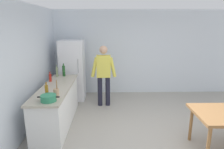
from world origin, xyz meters
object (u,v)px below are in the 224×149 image
object	(u,v)px
bottle_wine_green	(64,71)
bottle_vinegar_tall	(57,72)
refrigerator	(73,70)
person	(104,72)
bottle_sauce_red	(50,78)
cooking_pot	(48,98)
utensil_jar	(56,92)
bottle_oil_amber	(47,91)

from	to	relation	value
bottle_wine_green	bottle_vinegar_tall	size ratio (longest dim) A/B	1.06
refrigerator	person	distance (m)	1.10
bottle_sauce_red	bottle_vinegar_tall	size ratio (longest dim) A/B	0.75
cooking_pot	utensil_jar	size ratio (longest dim) A/B	1.25
person	bottle_wine_green	xyz separation A→B (m)	(-1.06, -0.12, 0.07)
bottle_oil_amber	bottle_vinegar_tall	size ratio (longest dim) A/B	0.88
refrigerator	bottle_oil_amber	bearing A→B (deg)	-93.03
refrigerator	person	bearing A→B (deg)	-30.23
bottle_oil_amber	bottle_sauce_red	bearing A→B (deg)	102.07
bottle_oil_amber	bottle_sauce_red	world-z (taller)	bottle_oil_amber
person	refrigerator	bearing A→B (deg)	149.77
utensil_jar	bottle_wine_green	world-z (taller)	bottle_wine_green
refrigerator	bottle_sauce_red	xyz separation A→B (m)	(-0.34, -1.18, 0.10)
refrigerator	bottle_sauce_red	bearing A→B (deg)	-105.89
cooking_pot	bottle_vinegar_tall	distance (m)	1.76
person	bottle_sauce_red	size ratio (longest dim) A/B	7.08
cooking_pot	utensil_jar	xyz separation A→B (m)	(0.07, 0.28, 0.02)
person	bottle_vinegar_tall	bearing A→B (deg)	-171.93
refrigerator	bottle_vinegar_tall	distance (m)	0.79
bottle_sauce_red	bottle_vinegar_tall	world-z (taller)	bottle_vinegar_tall
person	utensil_jar	world-z (taller)	person
cooking_pot	bottle_vinegar_tall	size ratio (longest dim) A/B	1.25
person	cooking_pot	xyz separation A→B (m)	(-0.96, -1.91, -0.02)
person	bottle_oil_amber	bearing A→B (deg)	-122.83
person	bottle_oil_amber	distance (m)	1.97
bottle_vinegar_tall	utensil_jar	bearing A→B (deg)	-76.77
utensil_jar	bottle_wine_green	xyz separation A→B (m)	(-0.17, 1.52, 0.07)
refrigerator	person	size ratio (longest dim) A/B	1.06
person	cooking_pot	world-z (taller)	person
utensil_jar	bottle_sauce_red	distance (m)	1.08
refrigerator	bottle_wine_green	size ratio (longest dim) A/B	5.29
refrigerator	bottle_wine_green	xyz separation A→B (m)	(-0.11, -0.67, 0.15)
refrigerator	bottle_wine_green	distance (m)	0.70
utensil_jar	person	bearing A→B (deg)	61.43
person	bottle_wine_green	distance (m)	1.07
refrigerator	bottle_oil_amber	size ratio (longest dim) A/B	6.43
person	bottle_wine_green	bearing A→B (deg)	-173.76
cooking_pot	utensil_jar	world-z (taller)	utensil_jar
cooking_pot	bottle_sauce_red	size ratio (longest dim) A/B	1.67
person	bottle_vinegar_tall	distance (m)	1.25
bottle_sauce_red	cooking_pot	bearing A→B (deg)	-75.84
cooking_pot	bottle_wine_green	world-z (taller)	bottle_wine_green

